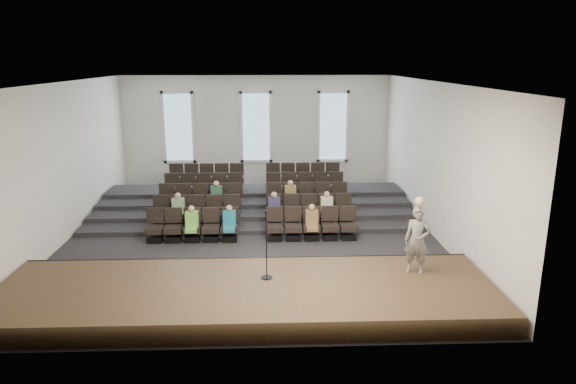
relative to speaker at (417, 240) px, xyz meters
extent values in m
plane|color=black|center=(-4.21, 4.48, -1.35)|extent=(14.00, 14.00, 0.00)
cube|color=white|center=(-4.21, 4.48, 3.66)|extent=(12.00, 14.00, 0.02)
cube|color=white|center=(-4.21, 11.50, 1.15)|extent=(12.00, 0.04, 5.00)
cube|color=white|center=(-4.21, -2.54, 1.15)|extent=(12.00, 0.04, 5.00)
cube|color=white|center=(-10.23, 4.48, 1.15)|extent=(0.04, 14.00, 5.00)
cube|color=white|center=(1.81, 4.48, 1.15)|extent=(0.04, 14.00, 5.00)
cube|color=#3D2E1A|center=(-4.21, -0.62, -1.10)|extent=(11.80, 3.60, 0.50)
cube|color=black|center=(-4.21, 1.15, -1.10)|extent=(11.80, 0.06, 0.52)
cube|color=black|center=(-4.21, 6.80, -1.28)|extent=(11.80, 4.80, 0.15)
cube|color=black|center=(-4.21, 7.33, -1.20)|extent=(11.80, 3.75, 0.30)
cube|color=black|center=(-4.21, 7.85, -1.13)|extent=(11.80, 2.70, 0.45)
cube|color=black|center=(-4.21, 8.38, -1.05)|extent=(11.80, 1.65, 0.60)
cube|color=black|center=(-7.33, 3.88, -1.25)|extent=(0.47, 0.43, 0.20)
cube|color=black|center=(-7.33, 3.88, -0.94)|extent=(0.55, 0.50, 0.19)
cube|color=black|center=(-7.33, 4.09, -0.53)|extent=(0.55, 0.08, 0.50)
cube|color=black|center=(-6.73, 3.88, -1.25)|extent=(0.47, 0.43, 0.20)
cube|color=black|center=(-6.73, 3.88, -0.94)|extent=(0.55, 0.50, 0.19)
cube|color=black|center=(-6.73, 4.09, -0.53)|extent=(0.55, 0.08, 0.50)
cube|color=black|center=(-6.13, 3.88, -1.25)|extent=(0.47, 0.43, 0.20)
cube|color=black|center=(-6.13, 3.88, -0.94)|extent=(0.55, 0.50, 0.19)
cube|color=black|center=(-6.13, 4.09, -0.53)|extent=(0.55, 0.08, 0.50)
cube|color=black|center=(-5.53, 3.88, -1.25)|extent=(0.47, 0.43, 0.20)
cube|color=black|center=(-5.53, 3.88, -0.94)|extent=(0.55, 0.50, 0.19)
cube|color=black|center=(-5.53, 4.09, -0.53)|extent=(0.55, 0.08, 0.50)
cube|color=black|center=(-4.93, 3.88, -1.25)|extent=(0.47, 0.43, 0.20)
cube|color=black|center=(-4.93, 3.88, -0.94)|extent=(0.55, 0.50, 0.19)
cube|color=black|center=(-4.93, 4.09, -0.53)|extent=(0.55, 0.08, 0.50)
cube|color=black|center=(-3.48, 3.88, -1.25)|extent=(0.47, 0.43, 0.20)
cube|color=black|center=(-3.48, 3.88, -0.94)|extent=(0.55, 0.50, 0.19)
cube|color=black|center=(-3.48, 4.09, -0.53)|extent=(0.55, 0.08, 0.50)
cube|color=black|center=(-2.88, 3.88, -1.25)|extent=(0.47, 0.43, 0.20)
cube|color=black|center=(-2.88, 3.88, -0.94)|extent=(0.55, 0.50, 0.19)
cube|color=black|center=(-2.88, 4.09, -0.53)|extent=(0.55, 0.08, 0.50)
cube|color=black|center=(-2.28, 3.88, -1.25)|extent=(0.47, 0.43, 0.20)
cube|color=black|center=(-2.28, 3.88, -0.94)|extent=(0.55, 0.50, 0.19)
cube|color=black|center=(-2.28, 4.09, -0.53)|extent=(0.55, 0.08, 0.50)
cube|color=black|center=(-1.68, 3.88, -1.25)|extent=(0.47, 0.43, 0.20)
cube|color=black|center=(-1.68, 3.88, -0.94)|extent=(0.55, 0.50, 0.19)
cube|color=black|center=(-1.68, 4.09, -0.53)|extent=(0.55, 0.08, 0.50)
cube|color=black|center=(-1.08, 3.88, -1.25)|extent=(0.47, 0.43, 0.20)
cube|color=black|center=(-1.08, 3.88, -0.94)|extent=(0.55, 0.50, 0.19)
cube|color=black|center=(-1.08, 4.09, -0.53)|extent=(0.55, 0.08, 0.50)
cube|color=black|center=(-7.33, 4.93, -1.10)|extent=(0.47, 0.43, 0.20)
cube|color=black|center=(-7.33, 4.93, -0.79)|extent=(0.55, 0.50, 0.19)
cube|color=black|center=(-7.33, 5.14, -0.38)|extent=(0.55, 0.08, 0.50)
cube|color=black|center=(-6.73, 4.93, -1.10)|extent=(0.47, 0.43, 0.20)
cube|color=black|center=(-6.73, 4.93, -0.79)|extent=(0.55, 0.50, 0.19)
cube|color=black|center=(-6.73, 5.14, -0.38)|extent=(0.55, 0.08, 0.50)
cube|color=black|center=(-6.13, 4.93, -1.10)|extent=(0.47, 0.43, 0.20)
cube|color=black|center=(-6.13, 4.93, -0.79)|extent=(0.55, 0.50, 0.19)
cube|color=black|center=(-6.13, 5.14, -0.38)|extent=(0.55, 0.08, 0.50)
cube|color=black|center=(-5.53, 4.93, -1.10)|extent=(0.47, 0.43, 0.20)
cube|color=black|center=(-5.53, 4.93, -0.79)|extent=(0.55, 0.50, 0.19)
cube|color=black|center=(-5.53, 5.14, -0.38)|extent=(0.55, 0.08, 0.50)
cube|color=black|center=(-4.93, 4.93, -1.10)|extent=(0.47, 0.43, 0.20)
cube|color=black|center=(-4.93, 4.93, -0.79)|extent=(0.55, 0.50, 0.19)
cube|color=black|center=(-4.93, 5.14, -0.38)|extent=(0.55, 0.08, 0.50)
cube|color=black|center=(-3.48, 4.93, -1.10)|extent=(0.47, 0.43, 0.20)
cube|color=black|center=(-3.48, 4.93, -0.79)|extent=(0.55, 0.50, 0.19)
cube|color=black|center=(-3.48, 5.14, -0.38)|extent=(0.55, 0.08, 0.50)
cube|color=black|center=(-2.88, 4.93, -1.10)|extent=(0.47, 0.43, 0.20)
cube|color=black|center=(-2.88, 4.93, -0.79)|extent=(0.55, 0.50, 0.19)
cube|color=black|center=(-2.88, 5.14, -0.38)|extent=(0.55, 0.08, 0.50)
cube|color=black|center=(-2.28, 4.93, -1.10)|extent=(0.47, 0.43, 0.20)
cube|color=black|center=(-2.28, 4.93, -0.79)|extent=(0.55, 0.50, 0.19)
cube|color=black|center=(-2.28, 5.14, -0.38)|extent=(0.55, 0.08, 0.50)
cube|color=black|center=(-1.68, 4.93, -1.10)|extent=(0.47, 0.43, 0.20)
cube|color=black|center=(-1.68, 4.93, -0.79)|extent=(0.55, 0.50, 0.19)
cube|color=black|center=(-1.68, 5.14, -0.38)|extent=(0.55, 0.08, 0.50)
cube|color=black|center=(-1.08, 4.93, -1.10)|extent=(0.47, 0.43, 0.20)
cube|color=black|center=(-1.08, 4.93, -0.79)|extent=(0.55, 0.50, 0.19)
cube|color=black|center=(-1.08, 5.14, -0.38)|extent=(0.55, 0.08, 0.50)
cube|color=black|center=(-7.33, 5.98, -0.95)|extent=(0.47, 0.42, 0.20)
cube|color=black|center=(-7.33, 5.98, -0.64)|extent=(0.55, 0.50, 0.19)
cube|color=black|center=(-7.33, 6.19, -0.23)|extent=(0.55, 0.08, 0.50)
cube|color=black|center=(-6.73, 5.98, -0.95)|extent=(0.47, 0.42, 0.20)
cube|color=black|center=(-6.73, 5.98, -0.64)|extent=(0.55, 0.50, 0.19)
cube|color=black|center=(-6.73, 6.19, -0.23)|extent=(0.55, 0.08, 0.50)
cube|color=black|center=(-6.13, 5.98, -0.95)|extent=(0.47, 0.42, 0.20)
cube|color=black|center=(-6.13, 5.98, -0.64)|extent=(0.55, 0.50, 0.19)
cube|color=black|center=(-6.13, 6.19, -0.23)|extent=(0.55, 0.08, 0.50)
cube|color=black|center=(-5.53, 5.98, -0.95)|extent=(0.47, 0.42, 0.20)
cube|color=black|center=(-5.53, 5.98, -0.64)|extent=(0.55, 0.50, 0.19)
cube|color=black|center=(-5.53, 6.19, -0.23)|extent=(0.55, 0.08, 0.50)
cube|color=black|center=(-4.93, 5.98, -0.95)|extent=(0.47, 0.42, 0.20)
cube|color=black|center=(-4.93, 5.98, -0.64)|extent=(0.55, 0.50, 0.19)
cube|color=black|center=(-4.93, 6.19, -0.23)|extent=(0.55, 0.08, 0.50)
cube|color=black|center=(-3.48, 5.98, -0.95)|extent=(0.47, 0.42, 0.20)
cube|color=black|center=(-3.48, 5.98, -0.64)|extent=(0.55, 0.50, 0.19)
cube|color=black|center=(-3.48, 6.19, -0.23)|extent=(0.55, 0.08, 0.50)
cube|color=black|center=(-2.88, 5.98, -0.95)|extent=(0.47, 0.42, 0.20)
cube|color=black|center=(-2.88, 5.98, -0.64)|extent=(0.55, 0.50, 0.19)
cube|color=black|center=(-2.88, 6.19, -0.23)|extent=(0.55, 0.08, 0.50)
cube|color=black|center=(-2.28, 5.98, -0.95)|extent=(0.47, 0.42, 0.20)
cube|color=black|center=(-2.28, 5.98, -0.64)|extent=(0.55, 0.50, 0.19)
cube|color=black|center=(-2.28, 6.19, -0.23)|extent=(0.55, 0.08, 0.50)
cube|color=black|center=(-1.68, 5.98, -0.95)|extent=(0.47, 0.42, 0.20)
cube|color=black|center=(-1.68, 5.98, -0.64)|extent=(0.55, 0.50, 0.19)
cube|color=black|center=(-1.68, 6.19, -0.23)|extent=(0.55, 0.08, 0.50)
cube|color=black|center=(-1.08, 5.98, -0.95)|extent=(0.47, 0.42, 0.20)
cube|color=black|center=(-1.08, 5.98, -0.64)|extent=(0.55, 0.50, 0.19)
cube|color=black|center=(-1.08, 6.19, -0.23)|extent=(0.55, 0.08, 0.50)
cube|color=black|center=(-7.33, 7.03, -0.80)|extent=(0.47, 0.42, 0.20)
cube|color=black|center=(-7.33, 7.03, -0.49)|extent=(0.55, 0.50, 0.19)
cube|color=black|center=(-7.33, 7.24, -0.08)|extent=(0.55, 0.08, 0.50)
cube|color=black|center=(-6.73, 7.03, -0.80)|extent=(0.47, 0.42, 0.20)
cube|color=black|center=(-6.73, 7.03, -0.49)|extent=(0.55, 0.50, 0.19)
cube|color=black|center=(-6.73, 7.24, -0.08)|extent=(0.55, 0.08, 0.50)
cube|color=black|center=(-6.13, 7.03, -0.80)|extent=(0.47, 0.42, 0.20)
cube|color=black|center=(-6.13, 7.03, -0.49)|extent=(0.55, 0.50, 0.19)
cube|color=black|center=(-6.13, 7.24, -0.08)|extent=(0.55, 0.08, 0.50)
cube|color=black|center=(-5.53, 7.03, -0.80)|extent=(0.47, 0.42, 0.20)
cube|color=black|center=(-5.53, 7.03, -0.49)|extent=(0.55, 0.50, 0.19)
cube|color=black|center=(-5.53, 7.24, -0.08)|extent=(0.55, 0.08, 0.50)
cube|color=black|center=(-4.93, 7.03, -0.80)|extent=(0.47, 0.42, 0.20)
cube|color=black|center=(-4.93, 7.03, -0.49)|extent=(0.55, 0.50, 0.19)
cube|color=black|center=(-4.93, 7.24, -0.08)|extent=(0.55, 0.08, 0.50)
cube|color=black|center=(-3.48, 7.03, -0.80)|extent=(0.47, 0.42, 0.20)
cube|color=black|center=(-3.48, 7.03, -0.49)|extent=(0.55, 0.50, 0.19)
cube|color=black|center=(-3.48, 7.24, -0.08)|extent=(0.55, 0.08, 0.50)
cube|color=black|center=(-2.88, 7.03, -0.80)|extent=(0.47, 0.42, 0.20)
cube|color=black|center=(-2.88, 7.03, -0.49)|extent=(0.55, 0.50, 0.19)
cube|color=black|center=(-2.88, 7.24, -0.08)|extent=(0.55, 0.08, 0.50)
cube|color=black|center=(-2.28, 7.03, -0.80)|extent=(0.47, 0.42, 0.20)
cube|color=black|center=(-2.28, 7.03, -0.49)|extent=(0.55, 0.50, 0.19)
cube|color=black|center=(-2.28, 7.24, -0.08)|extent=(0.55, 0.08, 0.50)
cube|color=black|center=(-1.68, 7.03, -0.80)|extent=(0.47, 0.42, 0.20)
cube|color=black|center=(-1.68, 7.03, -0.49)|extent=(0.55, 0.50, 0.19)
cube|color=black|center=(-1.68, 7.24, -0.08)|extent=(0.55, 0.08, 0.50)
cube|color=black|center=(-1.08, 7.03, -0.80)|extent=(0.47, 0.42, 0.20)
cube|color=black|center=(-1.08, 7.03, -0.49)|extent=(0.55, 0.50, 0.19)
cube|color=black|center=(-1.08, 7.24, -0.08)|extent=(0.55, 0.08, 0.50)
cube|color=black|center=(-7.33, 8.08, -0.65)|extent=(0.47, 0.42, 0.20)
cube|color=black|center=(-7.33, 8.08, -0.34)|extent=(0.55, 0.50, 0.19)
cube|color=black|center=(-7.33, 8.29, 0.07)|extent=(0.55, 0.08, 0.50)
cube|color=black|center=(-6.73, 8.08, -0.65)|extent=(0.47, 0.42, 0.20)
cube|color=black|center=(-6.73, 8.08, -0.34)|extent=(0.55, 0.50, 0.19)
cube|color=black|center=(-6.73, 8.29, 0.07)|extent=(0.55, 0.08, 0.50)
cube|color=black|center=(-6.13, 8.08, -0.65)|extent=(0.47, 0.42, 0.20)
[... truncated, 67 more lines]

